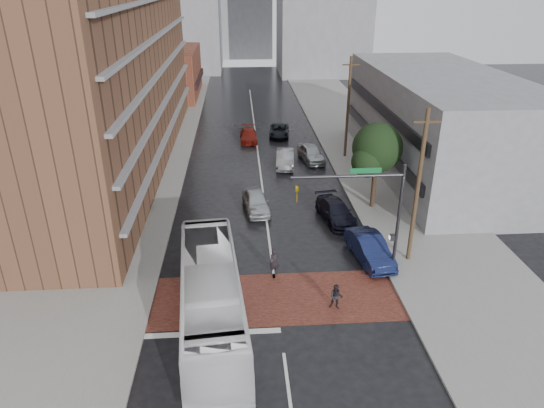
{
  "coord_description": "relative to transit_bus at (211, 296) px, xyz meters",
  "views": [
    {
      "loc": [
        -1.83,
        -22.23,
        16.62
      ],
      "look_at": [
        0.1,
        5.75,
        3.5
      ],
      "focal_mm": 32.0,
      "sensor_mm": 36.0,
      "label": 1
    }
  ],
  "objects": [
    {
      "name": "car_parked_far",
      "position": [
        8.75,
        24.61,
        -0.95
      ],
      "size": [
        2.64,
        4.97,
        1.61
      ],
      "primitive_type": "imported",
      "rotation": [
        0.0,
        0.0,
        0.16
      ],
      "color": "#A9ADB1",
      "rests_on": "ground"
    },
    {
      "name": "apartment_block",
      "position": [
        -10.45,
        25.48,
        12.25
      ],
      "size": [
        10.0,
        44.0,
        28.0
      ],
      "primitive_type": "cube",
      "color": "brown",
      "rests_on": "ground"
    },
    {
      "name": "crosswalk",
      "position": [
        3.55,
        1.98,
        -1.74
      ],
      "size": [
        14.0,
        5.0,
        0.02
      ],
      "primitive_type": "cube",
      "color": "brown",
      "rests_on": "ground"
    },
    {
      "name": "street_tree",
      "position": [
        12.06,
        13.51,
        2.98
      ],
      "size": [
        4.2,
        4.1,
        6.9
      ],
      "color": "#332319",
      "rests_on": "ground"
    },
    {
      "name": "pedestrian_b",
      "position": [
        6.73,
        0.82,
        -1.0
      ],
      "size": [
        0.87,
        0.77,
        1.52
      ],
      "primitive_type": "imported",
      "rotation": [
        0.0,
        0.0,
        -0.3
      ],
      "color": "black",
      "rests_on": "ground"
    },
    {
      "name": "pedestrian_a",
      "position": [
        3.61,
        4.48,
        -0.88
      ],
      "size": [
        0.73,
        0.57,
        1.75
      ],
      "primitive_type": "imported",
      "rotation": [
        0.0,
        0.0,
        0.27
      ],
      "color": "black",
      "rests_on": "ground"
    },
    {
      "name": "car_travel_a",
      "position": [
        2.81,
        13.57,
        -0.98
      ],
      "size": [
        2.35,
        4.75,
        1.56
      ],
      "primitive_type": "imported",
      "rotation": [
        0.0,
        0.0,
        0.12
      ],
      "color": "#B2B6BA",
      "rests_on": "ground"
    },
    {
      "name": "utility_pole_far",
      "position": [
        12.35,
        25.48,
        3.38
      ],
      "size": [
        1.6,
        0.26,
        10.0
      ],
      "color": "#473321",
      "rests_on": "ground"
    },
    {
      "name": "car_travel_b",
      "position": [
        6.01,
        23.28,
        -0.97
      ],
      "size": [
        2.12,
        4.91,
        1.57
      ],
      "primitive_type": "imported",
      "rotation": [
        0.0,
        0.0,
        -0.1
      ],
      "color": "#9A9BA1",
      "rests_on": "ground"
    },
    {
      "name": "signal_mast",
      "position": [
        9.39,
        3.98,
        2.98
      ],
      "size": [
        6.5,
        0.3,
        7.2
      ],
      "color": "#2D2D33",
      "rests_on": "ground"
    },
    {
      "name": "sidewalk_east",
      "position": [
        15.05,
        26.48,
        -1.68
      ],
      "size": [
        9.0,
        90.0,
        0.15
      ],
      "primitive_type": "cube",
      "color": "gray",
      "rests_on": "ground"
    },
    {
      "name": "transit_bus",
      "position": [
        0.0,
        0.0,
        0.0
      ],
      "size": [
        4.07,
        12.81,
        3.51
      ],
      "primitive_type": "imported",
      "rotation": [
        0.0,
        0.0,
        0.09
      ],
      "color": "silver",
      "rests_on": "ground"
    },
    {
      "name": "suv_travel",
      "position": [
        6.26,
        33.11,
        -1.1
      ],
      "size": [
        2.64,
        4.89,
        1.3
      ],
      "primitive_type": "imported",
      "rotation": [
        0.0,
        0.0,
        -0.1
      ],
      "color": "black",
      "rests_on": "ground"
    },
    {
      "name": "sidewalk_west",
      "position": [
        -7.95,
        26.48,
        -1.68
      ],
      "size": [
        9.0,
        90.0,
        0.15
      ],
      "primitive_type": "cube",
      "color": "gray",
      "rests_on": "ground"
    },
    {
      "name": "building_east",
      "position": [
        20.05,
        21.48,
        2.75
      ],
      "size": [
        11.0,
        26.0,
        9.0
      ],
      "primitive_type": "cube",
      "color": "gray",
      "rests_on": "ground"
    },
    {
      "name": "car_travel_c",
      "position": [
        2.69,
        31.59,
        -1.09
      ],
      "size": [
        1.91,
        4.63,
        1.34
      ],
      "primitive_type": "imported",
      "rotation": [
        0.0,
        0.0,
        0.01
      ],
      "color": "maroon",
      "rests_on": "ground"
    },
    {
      "name": "utility_pole_near",
      "position": [
        12.35,
        5.48,
        3.38
      ],
      "size": [
        1.6,
        0.26,
        10.0
      ],
      "color": "#473321",
      "rests_on": "ground"
    },
    {
      "name": "storefront_west",
      "position": [
        -8.45,
        55.48,
        1.75
      ],
      "size": [
        8.0,
        16.0,
        7.0
      ],
      "primitive_type": "cube",
      "color": "brown",
      "rests_on": "ground"
    },
    {
      "name": "distant_tower_center",
      "position": [
        3.55,
        96.48,
        10.25
      ],
      "size": [
        12.0,
        10.0,
        24.0
      ],
      "primitive_type": "cube",
      "color": "gray",
      "rests_on": "ground"
    },
    {
      "name": "car_parked_near",
      "position": [
        9.85,
        5.75,
        -0.93
      ],
      "size": [
        2.48,
        5.19,
        1.64
      ],
      "primitive_type": "imported",
      "rotation": [
        0.0,
        0.0,
        0.15
      ],
      "color": "#121A40",
      "rests_on": "ground"
    },
    {
      "name": "car_parked_mid",
      "position": [
        8.75,
        11.54,
        -1.03
      ],
      "size": [
        2.87,
        5.26,
        1.45
      ],
      "primitive_type": "imported",
      "rotation": [
        0.0,
        0.0,
        0.18
      ],
      "color": "black",
      "rests_on": "ground"
    },
    {
      "name": "ground",
      "position": [
        3.55,
        1.48,
        -1.75
      ],
      "size": [
        160.0,
        160.0,
        0.0
      ],
      "primitive_type": "plane",
      "color": "black",
      "rests_on": "ground"
    }
  ]
}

